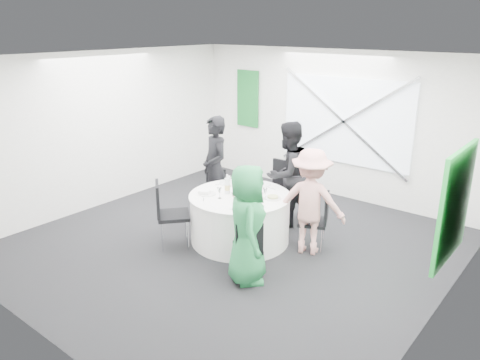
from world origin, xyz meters
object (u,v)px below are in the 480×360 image
Objects in this scene: chair_back at (280,184)px; person_woman_pink at (311,202)px; chair_back_left at (218,191)px; green_water_bottle at (253,189)px; person_woman_green at (247,225)px; clear_water_bottle at (227,186)px; person_man_back at (288,174)px; person_man_back_left at (215,169)px; chair_front_left at (167,209)px; chair_front_right at (248,245)px; banquet_table at (240,218)px; chair_back_right at (318,217)px.

chair_back is 0.63× the size of person_woman_pink.
green_water_bottle is at bearing -82.12° from chair_back_left.
chair_back is 2.26m from person_woman_green.
person_woman_green is at bearing -56.71° from green_water_bottle.
person_woman_pink is at bearing 19.38° from clear_water_bottle.
green_water_bottle is (-0.00, -0.93, -0.00)m from person_man_back.
person_woman_green is (1.72, -1.31, -0.10)m from person_man_back_left.
chair_front_left is 0.64× the size of person_woman_green.
clear_water_bottle is (-0.99, 0.74, 0.40)m from chair_front_right.
chair_front_left is 0.57× the size of person_man_back_left.
person_woman_green is 1.12m from green_water_bottle.
banquet_table is at bearing 0.00° from person_man_back.
person_man_back_left reaches higher than person_woman_green.
clear_water_bottle is at bearing -81.20° from chair_front_right.
person_man_back is 1.96m from person_woman_green.
chair_back is at bearing -19.87° from chair_back_left.
chair_back_right is 0.31m from person_woman_pink.
chair_front_right is at bearing -56.07° from green_water_bottle.
person_man_back_left is 1.17m from green_water_bottle.
chair_front_left reaches higher than chair_back_right.
person_man_back_left is at bearing -52.14° from person_man_back.
chair_back_left is (-0.89, 0.51, 0.10)m from banquet_table.
banquet_table is at bearing -160.41° from green_water_bottle.
chair_front_right is at bearing -98.39° from chair_back_left.
person_man_back reaches higher than chair_back_left.
green_water_bottle is at bearing 19.59° from banquet_table.
person_woman_green reaches higher than chair_front_right.
chair_front_right is 0.47× the size of person_man_back.
chair_front_left is (-1.52, -0.03, 0.12)m from chair_front_right.
person_man_back is 0.93m from green_water_bottle.
person_woman_green is at bearing -46.63° from banquet_table.
chair_back_left is at bearing 7.93° from person_woman_green.
chair_back is 3.27× the size of clear_water_bottle.
person_man_back_left is 5.89× the size of clear_water_bottle.
chair_back is at bearing -56.78° from person_woman_pink.
clear_water_bottle is at bearing 0.17° from person_woman_pink.
chair_back_right is (1.98, -0.01, 0.04)m from chair_back_left.
person_woman_pink reaches higher than green_water_bottle.
chair_back_right is at bearing 27.67° from person_man_back_left.
person_man_back_left reaches higher than green_water_bottle.
chair_back is 1.37m from chair_back_right.
chair_back_right is 0.50× the size of person_man_back_left.
person_man_back reaches higher than green_water_bottle.
chair_front_left is (-0.65, -2.04, 0.02)m from chair_back.
chair_back_left is at bearing -114.78° from chair_back_right.
green_water_bottle reaches higher than chair_front_right.
chair_back_right reaches higher than chair_front_right.
green_water_bottle is at bearing 11.37° from person_man_back.
green_water_bottle reaches higher than chair_back.
person_woman_green is (-0.21, -1.22, 0.00)m from person_woman_pink.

